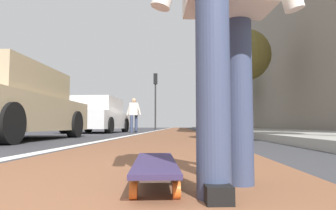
# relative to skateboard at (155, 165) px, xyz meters

# --- Properties ---
(ground_plane) EXTENTS (80.00, 80.00, 0.00)m
(ground_plane) POSITION_rel_skateboard_xyz_m (9.20, 0.18, -0.09)
(ground_plane) COLOR #38383D
(bike_lane_paint) EXTENTS (56.00, 2.15, 0.00)m
(bike_lane_paint) POSITION_rel_skateboard_xyz_m (23.20, 0.18, -0.09)
(bike_lane_paint) COLOR brown
(bike_lane_paint) RESTS_ON ground
(lane_stripe_white) EXTENTS (52.00, 0.16, 0.01)m
(lane_stripe_white) POSITION_rel_skateboard_xyz_m (19.20, 1.41, -0.09)
(lane_stripe_white) COLOR silver
(lane_stripe_white) RESTS_ON ground
(sidewalk_curb) EXTENTS (52.00, 3.20, 0.14)m
(sidewalk_curb) POSITION_rel_skateboard_xyz_m (17.20, -3.34, -0.03)
(sidewalk_curb) COLOR #9E9B93
(sidewalk_curb) RESTS_ON ground
(building_facade) EXTENTS (40.00, 1.20, 12.48)m
(building_facade) POSITION_rel_skateboard_xyz_m (21.20, -5.90, 6.15)
(building_facade) COLOR gray
(building_facade) RESTS_ON ground
(skateboard) EXTENTS (0.85, 0.28, 0.11)m
(skateboard) POSITION_rel_skateboard_xyz_m (0.00, 0.00, 0.00)
(skateboard) COLOR orange
(skateboard) RESTS_ON ground
(parked_car_near) EXTENTS (4.59, 2.01, 1.49)m
(parked_car_near) POSITION_rel_skateboard_xyz_m (4.22, 3.39, 0.63)
(parked_car_near) COLOR tan
(parked_car_near) RESTS_ON ground
(parked_car_mid) EXTENTS (4.15, 2.12, 1.48)m
(parked_car_mid) POSITION_rel_skateboard_xyz_m (10.74, 3.43, 0.61)
(parked_car_mid) COLOR silver
(parked_car_mid) RESTS_ON ground
(traffic_light) EXTENTS (0.33, 0.28, 4.23)m
(traffic_light) POSITION_rel_skateboard_xyz_m (20.16, 1.81, 2.83)
(traffic_light) COLOR #2D2D2D
(traffic_light) RESTS_ON ground
(street_tree_mid) EXTENTS (2.28, 2.28, 4.56)m
(street_tree_mid) POSITION_rel_skateboard_xyz_m (11.36, -2.94, 3.28)
(street_tree_mid) COLOR brown
(street_tree_mid) RESTS_ON ground
(street_tree_far) EXTENTS (2.87, 2.87, 4.91)m
(street_tree_far) POSITION_rel_skateboard_xyz_m (18.63, -2.94, 3.36)
(street_tree_far) COLOR brown
(street_tree_far) RESTS_ON ground
(pedestrian_distant) EXTENTS (0.43, 0.67, 1.54)m
(pedestrian_distant) POSITION_rel_skateboard_xyz_m (11.50, 2.00, 0.79)
(pedestrian_distant) COLOR #384260
(pedestrian_distant) RESTS_ON ground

